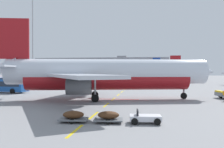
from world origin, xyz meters
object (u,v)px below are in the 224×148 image
Objects in this scene: airliner_foreground at (104,74)px; catering_truck at (29,82)px; airliner_far_center at (135,73)px; airliner_far_right at (144,75)px; apron_shuttle_bus at (0,84)px; apron_light_mast_near at (33,27)px; baggage_train at (109,117)px.

airliner_foreground is 4.86× the size of catering_truck.
airliner_far_center is 70.01m from catering_truck.
airliner_far_right is 2.23× the size of apron_shuttle_bus.
apron_light_mast_near is at bearing -158.48° from airliner_far_right.
airliner_foreground reaches higher than apron_shuttle_bus.
airliner_far_right is 46.97m from apron_shuttle_bus.
airliner_far_center is 39.76m from airliner_far_right.
airliner_far_center is 4.11× the size of catering_truck.
airliner_foreground is at bearing 101.45° from baggage_train.
apron_shuttle_bus is at bearing 158.83° from airliner_foreground.
airliner_foreground is 46.54m from airliner_far_right.
baggage_train is (2.66, -101.82, -2.98)m from airliner_far_center.
airliner_foreground reaches higher than catering_truck.
airliner_foreground is 16.79m from baggage_train.
apron_light_mast_near is (-28.10, 33.04, 13.83)m from airliner_foreground.
airliner_foreground is at bearing -21.17° from apron_shuttle_bus.
airliner_foreground is at bearing -90.41° from airliner_far_center.
catering_truck reaches higher than apron_shuttle_bus.
apron_light_mast_near reaches higher than catering_truck.
airliner_far_right is (4.72, -39.48, -0.39)m from airliner_far_center.
airliner_far_center is at bearing 72.67° from apron_shuttle_bus.
catering_truck is at bearing 125.82° from baggage_train.
catering_truck is 21.68m from apron_light_mast_near.
airliner_far_right reaches higher than apron_shuttle_bus.
apron_light_mast_near reaches higher than airliner_far_center.
catering_truck is at bearing -109.33° from airliner_far_center.
apron_shuttle_bus is 1.72× the size of catering_truck.
catering_truck is at bearing 85.91° from apron_shuttle_bus.
apron_light_mast_near is at bearing 122.55° from baggage_train.
airliner_far_center reaches higher than apron_shuttle_bus.
apron_shuttle_bus is 1.41× the size of baggage_train.
airliner_far_right is at bearing 52.39° from apron_shuttle_bus.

